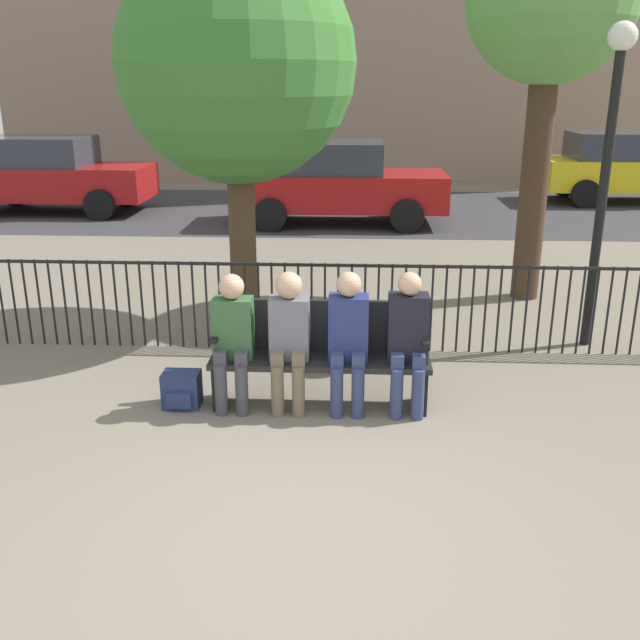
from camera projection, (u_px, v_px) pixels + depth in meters
ground_plane at (305, 532)px, 4.55m from camera, size 80.00×80.00×0.00m
park_bench at (320, 350)px, 6.26m from camera, size 1.91×0.45×0.92m
seated_person_0 at (233, 334)px, 6.12m from camera, size 0.34×0.39×1.20m
seated_person_1 at (289, 333)px, 6.09m from camera, size 0.34×0.39×1.23m
seated_person_2 at (348, 335)px, 6.07m from camera, size 0.34×0.39×1.23m
seated_person_3 at (408, 336)px, 6.04m from camera, size 0.34×0.39×1.24m
backpack at (182, 390)px, 6.27m from camera, size 0.32×0.27×0.32m
fence_railing at (325, 299)px, 7.49m from camera, size 9.01×0.03×0.95m
tree_0 at (551, 4)px, 8.40m from camera, size 2.03×2.03×4.71m
tree_1 at (237, 64)px, 7.65m from camera, size 2.59×2.59×4.23m
lamp_post at (610, 137)px, 7.12m from camera, size 0.28×0.28×3.29m
street_surface at (343, 210)px, 15.91m from camera, size 24.00×6.00×0.01m
parked_car_0 at (335, 182)px, 14.18m from camera, size 4.20×1.94×1.62m
parked_car_1 at (629, 166)px, 16.75m from camera, size 4.20×1.94×1.62m
parked_car_2 at (48, 174)px, 15.43m from camera, size 4.20×1.94×1.62m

